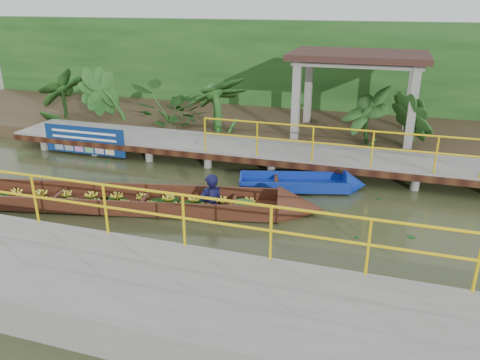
% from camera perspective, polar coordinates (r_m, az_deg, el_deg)
% --- Properties ---
extents(ground, '(80.00, 80.00, 0.00)m').
position_cam_1_polar(ground, '(11.74, -4.16, -3.18)').
color(ground, '#2F351A').
rests_on(ground, ground).
extents(land_strip, '(30.00, 8.00, 0.45)m').
position_cam_1_polar(land_strip, '(18.45, 4.41, 6.72)').
color(land_strip, '#36291B').
rests_on(land_strip, ground).
extents(far_dock, '(16.00, 2.06, 1.66)m').
position_cam_1_polar(far_dock, '(14.59, 0.79, 3.85)').
color(far_dock, slate).
rests_on(far_dock, ground).
extents(near_dock, '(18.00, 2.40, 1.73)m').
position_cam_1_polar(near_dock, '(7.90, -8.72, -14.19)').
color(near_dock, slate).
rests_on(near_dock, ground).
extents(pavilion, '(4.40, 3.00, 3.00)m').
position_cam_1_polar(pavilion, '(16.36, 14.22, 13.54)').
color(pavilion, slate).
rests_on(pavilion, ground).
extents(foliage_backdrop, '(30.00, 0.80, 4.00)m').
position_cam_1_polar(foliage_backdrop, '(20.50, 6.22, 13.20)').
color(foliage_backdrop, '#184315').
rests_on(foliage_backdrop, ground).
extents(vendor_boat, '(10.99, 3.33, 2.19)m').
position_cam_1_polar(vendor_boat, '(12.02, -15.31, -2.17)').
color(vendor_boat, '#33170E').
rests_on(vendor_boat, ground).
extents(moored_blue_boat, '(3.50, 1.74, 0.81)m').
position_cam_1_polar(moored_blue_boat, '(12.84, 10.23, -0.56)').
color(moored_blue_boat, navy).
rests_on(moored_blue_boat, ground).
extents(blue_banner, '(2.93, 0.04, 0.92)m').
position_cam_1_polar(blue_banner, '(16.02, -18.44, 4.64)').
color(blue_banner, navy).
rests_on(blue_banner, ground).
extents(tropical_plants, '(14.52, 1.52, 1.90)m').
position_cam_1_polar(tropical_plants, '(16.62, -3.23, 9.29)').
color(tropical_plants, '#184315').
rests_on(tropical_plants, ground).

